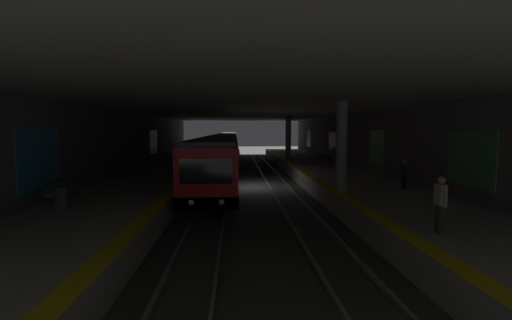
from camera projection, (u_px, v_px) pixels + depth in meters
The scene contains 21 objects.
ground_plane at pixel (249, 187), 24.77m from camera, with size 120.00×120.00×0.00m, color #42423F.
track_left at pixel (278, 186), 24.89m from camera, with size 60.00×1.53×0.16m.
track_right at pixel (218, 186), 24.63m from camera, with size 60.00×1.53×0.16m.
platform_left at pixel (336, 179), 25.11m from camera, with size 60.00×5.30×1.06m.
platform_right at pixel (158, 181), 24.33m from camera, with size 60.00×5.30×1.06m.
wall_left at pixel (375, 148), 25.12m from camera, with size 60.00×0.56×5.60m.
wall_right at pixel (116, 149), 23.95m from camera, with size 60.00×0.56×5.60m.
ceiling_slab at pixel (248, 107), 24.25m from camera, with size 60.00×19.40×0.40m.
pillar_near at pixel (341, 147), 16.81m from camera, with size 0.56×0.56×4.55m.
pillar_far at pixel (288, 138), 33.87m from camera, with size 0.56×0.56×4.55m.
metro_train at pixel (226, 146), 44.25m from camera, with size 59.83×2.83×3.49m.
bench_left_near at pixel (327, 155), 34.97m from camera, with size 1.70×0.47×0.86m.
bench_left_mid at pixel (320, 153), 37.84m from camera, with size 1.70×0.47×0.86m.
bench_right_near at pixel (58, 191), 14.44m from camera, with size 1.70×0.47×0.86m.
bench_right_mid at pixel (120, 169), 22.25m from camera, with size 1.70×0.47×0.86m.
bench_right_far at pixel (170, 152), 39.22m from camera, with size 1.70×0.47×0.86m.
person_waiting_near at pixel (440, 202), 10.20m from camera, with size 0.60×0.24×1.74m.
person_walking_mid at pixel (404, 173), 17.97m from camera, with size 0.60×0.22×1.54m.
person_standing_far at pixel (333, 156), 28.72m from camera, with size 0.60×0.23×1.70m.
backpack_on_floor at pixel (339, 164), 29.16m from camera, with size 0.30×0.20×0.40m.
trash_bin at pixel (62, 198), 13.38m from camera, with size 0.44×0.44×0.85m.
Camera 1 is at (-24.48, 0.91, 4.19)m, focal length 23.69 mm.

